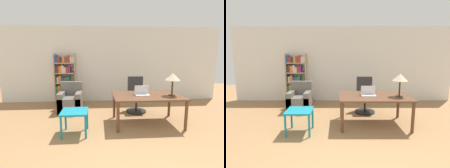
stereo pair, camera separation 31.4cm
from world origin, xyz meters
TOP-DOWN VIEW (x-y plane):
  - wall_back at (0.00, 4.53)m, footprint 8.00×0.06m
  - desk at (0.69, 2.21)m, footprint 1.67×1.08m
  - laptop at (0.56, 2.21)m, footprint 0.35×0.22m
  - table_lamp at (1.27, 2.11)m, footprint 0.35×0.35m
  - office_chair at (0.62, 3.19)m, footprint 0.60×0.60m
  - side_table_blue at (-1.02, 1.74)m, footprint 0.56×0.56m
  - armchair at (-1.36, 3.38)m, footprint 0.67×0.75m
  - bookshelf at (-1.71, 4.34)m, footprint 0.73×0.28m

SIDE VIEW (x-z plane):
  - armchair at x=-1.36m, z-range -0.14..0.73m
  - side_table_blue at x=-1.02m, z-range 0.18..0.70m
  - office_chair at x=0.62m, z-range -0.08..0.97m
  - desk at x=0.69m, z-range 0.29..1.02m
  - laptop at x=0.56m, z-range 0.67..0.90m
  - bookshelf at x=-1.71m, z-range -0.03..1.72m
  - table_lamp at x=1.27m, z-range 0.90..1.45m
  - wall_back at x=0.00m, z-range 0.00..2.70m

